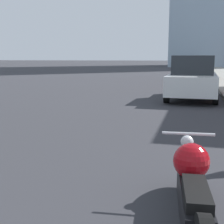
{
  "coord_description": "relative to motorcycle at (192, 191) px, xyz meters",
  "views": [
    {
      "loc": [
        2.4,
        1.89,
        1.71
      ],
      "look_at": [
        0.84,
        7.81,
        0.64
      ],
      "focal_mm": 50.0,
      "sensor_mm": 36.0,
      "label": 1
    }
  ],
  "objects": [
    {
      "name": "parked_car_yellow",
      "position": [
        0.07,
        59.34,
        0.47
      ],
      "size": [
        2.11,
        4.41,
        1.79
      ],
      "rotation": [
        0.0,
        0.0,
        0.04
      ],
      "color": "gold",
      "rests_on": "ground_plane"
    },
    {
      "name": "motorcycle",
      "position": [
        0.0,
        0.0,
        0.0
      ],
      "size": [
        0.62,
        2.49,
        0.84
      ],
      "rotation": [
        0.0,
        0.0,
        0.09
      ],
      "color": "black",
      "rests_on": "ground_plane"
    },
    {
      "name": "parked_car_silver",
      "position": [
        -0.11,
        45.95,
        0.45
      ],
      "size": [
        2.18,
        4.69,
        1.78
      ],
      "rotation": [
        0.0,
        0.0,
        0.09
      ],
      "color": "#BCBCC1",
      "rests_on": "ground_plane"
    },
    {
      "name": "parked_car_white",
      "position": [
        -0.1,
        10.34,
        0.46
      ],
      "size": [
        2.06,
        4.44,
        1.8
      ],
      "rotation": [
        0.0,
        0.0,
        -0.03
      ],
      "color": "silver",
      "rests_on": "ground_plane"
    },
    {
      "name": "sidewalk",
      "position": [
        2.84,
        35.11,
        -0.34
      ],
      "size": [
        3.31,
        240.0,
        0.15
      ],
      "color": "gray",
      "rests_on": "ground_plane"
    },
    {
      "name": "parked_car_green",
      "position": [
        0.22,
        35.12,
        0.42
      ],
      "size": [
        1.92,
        4.21,
        1.7
      ],
      "rotation": [
        0.0,
        0.0,
        0.04
      ],
      "color": "#1E6B33",
      "rests_on": "ground_plane"
    },
    {
      "name": "parked_car_black",
      "position": [
        0.21,
        22.79,
        0.44
      ],
      "size": [
        2.07,
        4.36,
        1.76
      ],
      "rotation": [
        0.0,
        0.0,
        0.07
      ],
      "color": "black",
      "rests_on": "ground_plane"
    }
  ]
}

